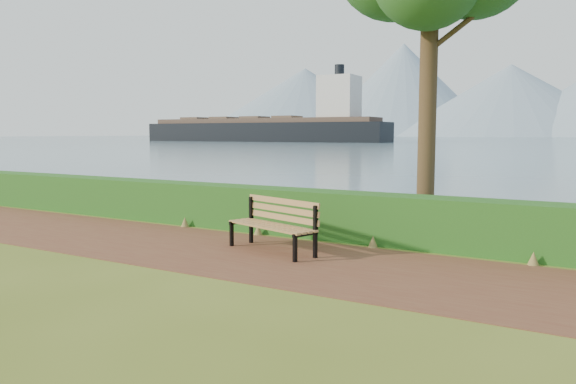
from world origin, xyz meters
The scene contains 5 objects.
ground centered at (0.00, 0.00, 0.00)m, with size 140.00×140.00×0.00m, color #50601B.
path centered at (0.00, 0.30, 0.01)m, with size 40.00×3.40×0.01m, color #5C2E1F.
hedge centered at (0.00, 2.60, 0.50)m, with size 32.00×0.85×1.00m, color #1D4B15.
bench centered at (0.13, 0.80, 0.58)m, with size 2.08×1.16×1.00m.
cargo_ship centered at (-73.35, 116.17, 3.08)m, with size 68.50×13.82×20.67m.
Camera 1 is at (5.68, -8.09, 2.23)m, focal length 35.00 mm.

